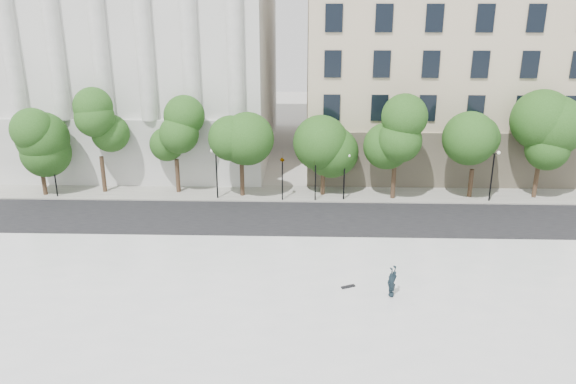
% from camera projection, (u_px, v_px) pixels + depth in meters
% --- Properties ---
extents(ground, '(160.00, 160.00, 0.00)m').
position_uv_depth(ground, '(263.00, 371.00, 25.05)').
color(ground, '#A7A59D').
rests_on(ground, ground).
extents(plaza, '(44.00, 22.00, 0.45)m').
position_uv_depth(plaza, '(267.00, 329.00, 27.82)').
color(plaza, silver).
rests_on(plaza, ground).
extents(street, '(60.00, 8.00, 0.02)m').
position_uv_depth(street, '(280.00, 220.00, 42.06)').
color(street, black).
rests_on(street, ground).
extents(far_sidewalk, '(60.00, 4.00, 0.12)m').
position_uv_depth(far_sidewalk, '(283.00, 194.00, 47.72)').
color(far_sidewalk, '#ADAAA0').
rests_on(far_sidewalk, ground).
extents(building_west, '(31.50, 27.65, 25.60)m').
position_uv_depth(building_west, '(124.00, 28.00, 57.81)').
color(building_west, silver).
rests_on(building_west, ground).
extents(building_east, '(36.00, 26.15, 23.00)m').
position_uv_depth(building_east, '(483.00, 46.00, 57.62)').
color(building_east, '#C6B397').
rests_on(building_east, ground).
extents(traffic_light_west, '(0.61, 1.67, 4.16)m').
position_uv_depth(traffic_light_west, '(282.00, 158.00, 44.94)').
color(traffic_light_west, black).
rests_on(traffic_light_west, ground).
extents(traffic_light_east, '(1.03, 1.93, 4.27)m').
position_uv_depth(traffic_light_east, '(316.00, 157.00, 44.83)').
color(traffic_light_east, black).
rests_on(traffic_light_east, ground).
extents(person_lying, '(1.71, 1.72, 0.48)m').
position_uv_depth(person_lying, '(391.00, 292.00, 30.36)').
color(person_lying, black).
rests_on(person_lying, plaza).
extents(skateboard, '(0.82, 0.53, 0.08)m').
position_uv_depth(skateboard, '(348.00, 287.00, 31.40)').
color(skateboard, black).
rests_on(skateboard, plaza).
extents(street_trees, '(44.95, 4.89, 7.68)m').
position_uv_depth(street_trees, '(301.00, 138.00, 45.64)').
color(street_trees, '#382619').
rests_on(street_trees, ground).
extents(lamp_posts, '(36.65, 0.28, 4.38)m').
position_uv_depth(lamp_posts, '(274.00, 166.00, 45.48)').
color(lamp_posts, black).
rests_on(lamp_posts, ground).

